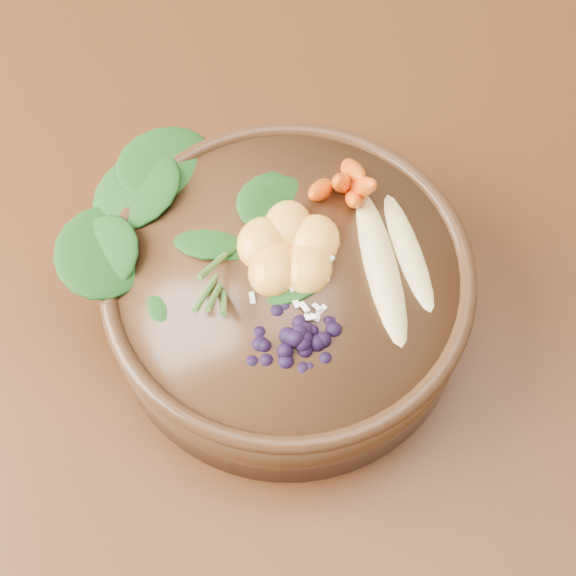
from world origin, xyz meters
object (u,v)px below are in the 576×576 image
carrot_cluster (348,153)px  blueberry_pile (298,328)px  stoneware_bowl (288,294)px  kale_heap (225,193)px  mandarin_cluster (289,239)px  dining_table (535,351)px  banana_halves (397,249)px

carrot_cluster → blueberry_pile: carrot_cluster is taller
carrot_cluster → blueberry_pile: size_ratio=0.60×
stoneware_bowl → kale_heap: bearing=142.2°
stoneware_bowl → blueberry_pile: bearing=-71.8°
mandarin_cluster → kale_heap: bearing=153.5°
blueberry_pile → stoneware_bowl: bearing=108.2°
mandarin_cluster → blueberry_pile: size_ratio=0.69×
stoneware_bowl → blueberry_pile: blueberry_pile is taller
mandarin_cluster → dining_table: bearing=8.3°
carrot_cluster → kale_heap: bearing=-169.5°
stoneware_bowl → banana_halves: size_ratio=1.74×
stoneware_bowl → carrot_cluster: size_ratio=3.62×
carrot_cluster → banana_halves: 0.09m
dining_table → stoneware_bowl: stoneware_bowl is taller
stoneware_bowl → mandarin_cluster: bearing=99.0°
mandarin_cluster → blueberry_pile: bearing=-74.0°
mandarin_cluster → banana_halves: bearing=5.6°
carrot_cluster → mandarin_cluster: size_ratio=0.87×
dining_table → carrot_cluster: size_ratio=19.29×
dining_table → blueberry_pile: size_ratio=11.52×
kale_heap → mandarin_cluster: kale_heap is taller
dining_table → carrot_cluster: bearing=169.7°
kale_heap → blueberry_pile: size_ratio=1.42×
dining_table → mandarin_cluster: 0.31m
stoneware_bowl → mandarin_cluster: size_ratio=3.15×
dining_table → carrot_cluster: carrot_cluster is taller
stoneware_bowl → banana_halves: bearing=18.1°
stoneware_bowl → mandarin_cluster: mandarin_cluster is taller
banana_halves → kale_heap: bearing=156.5°
stoneware_bowl → carrot_cluster: 0.13m
stoneware_bowl → kale_heap: (-0.06, 0.05, 0.06)m
carrot_cluster → mandarin_cluster: 0.08m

